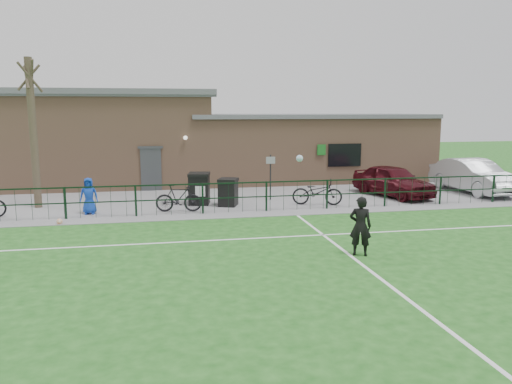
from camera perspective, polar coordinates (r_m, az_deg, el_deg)
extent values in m
plane|color=#1A5318|center=(11.96, 4.65, -10.06)|extent=(90.00, 90.00, 0.00)
cube|color=gray|center=(24.86, -3.74, 0.23)|extent=(34.00, 13.00, 0.02)
cube|color=white|center=(19.31, -1.59, -2.45)|extent=(28.00, 0.10, 0.01)
cube|color=white|center=(15.67, 0.70, -5.27)|extent=(28.00, 0.10, 0.01)
cube|color=white|center=(12.62, 13.55, -9.22)|extent=(0.10, 16.00, 0.01)
cube|color=black|center=(19.39, -1.69, -0.61)|extent=(28.00, 0.10, 1.20)
cylinder|color=#413527|center=(21.92, -24.10, 6.06)|extent=(0.30, 0.30, 6.00)
cube|color=black|center=(21.13, -6.50, 0.28)|extent=(0.98, 1.07, 1.24)
cube|color=black|center=(20.68, -3.20, -0.14)|extent=(0.93, 0.99, 1.05)
cylinder|color=black|center=(21.95, 1.66, 1.68)|extent=(0.07, 0.07, 2.00)
imported|color=#400B12|center=(23.77, 15.37, 1.26)|extent=(2.88, 4.53, 1.44)
imported|color=#B0B3B8|center=(26.09, 23.57, 1.70)|extent=(2.00, 4.97, 1.60)
imported|color=black|center=(19.67, -8.85, -0.70)|extent=(1.85, 0.79, 1.08)
imported|color=black|center=(21.00, 7.01, 0.00)|extent=(2.19, 1.32, 1.09)
imported|color=#123BAE|center=(20.04, -18.56, -0.43)|extent=(0.69, 0.45, 1.40)
imported|color=black|center=(13.97, 11.84, -3.83)|extent=(0.71, 0.60, 1.65)
sphere|color=white|center=(16.09, 5.00, 3.85)|extent=(0.22, 0.22, 0.22)
sphere|color=white|center=(18.76, -21.53, -3.16)|extent=(0.21, 0.21, 0.21)
cube|color=#A3785B|center=(27.61, -4.58, 4.78)|extent=(24.00, 5.00, 3.50)
cube|color=#A3785B|center=(27.52, -17.84, 9.25)|extent=(11.52, 5.00, 1.20)
cube|color=#505357|center=(27.54, -17.91, 10.74)|extent=(12.02, 5.40, 0.28)
cube|color=#505357|center=(28.59, 6.07, 8.63)|extent=(13.44, 5.30, 0.22)
cube|color=#383A3D|center=(24.99, -11.90, 2.50)|extent=(1.00, 0.08, 2.10)
cube|color=black|center=(26.70, 10.09, 4.18)|extent=(1.80, 0.08, 1.20)
cube|color=#19661E|center=(26.19, 7.49, 4.81)|extent=(0.45, 0.04, 0.55)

